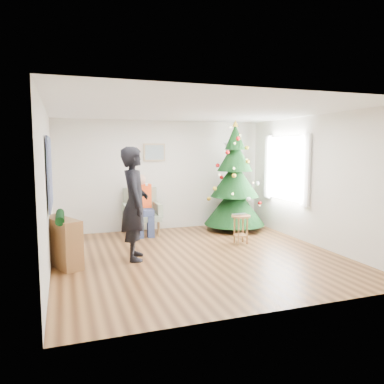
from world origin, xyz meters
name	(u,v)px	position (x,y,z in m)	size (l,w,h in m)	color
floor	(198,256)	(0.00, 0.00, 0.00)	(5.00, 5.00, 0.00)	brown
ceiling	(198,110)	(0.00, 0.00, 2.60)	(5.00, 5.00, 0.00)	white
wall_back	(162,175)	(0.00, 2.50, 1.30)	(5.00, 5.00, 0.00)	silver
wall_front	(272,204)	(0.00, -2.50, 1.30)	(5.00, 5.00, 0.00)	silver
wall_left	(47,190)	(-2.50, 0.00, 1.30)	(5.00, 5.00, 0.00)	silver
wall_right	(316,181)	(2.50, 0.00, 1.30)	(5.00, 5.00, 0.00)	silver
window_panel	(286,168)	(2.47, 1.00, 1.50)	(0.04, 1.30, 1.40)	white
curtains	(285,168)	(2.44, 1.00, 1.50)	(0.05, 1.75, 1.50)	white
christmas_tree	(235,181)	(1.60, 1.83, 1.17)	(1.44, 1.44, 2.60)	#3F2816
stool	(241,229)	(1.14, 0.56, 0.30)	(0.39, 0.39, 0.59)	brown
laptop	(241,215)	(1.14, 0.56, 0.60)	(0.32, 0.21, 0.03)	silver
armchair	(142,217)	(-0.60, 2.07, 0.39)	(0.86, 0.78, 1.04)	gray
seated_person	(142,204)	(-0.60, 2.01, 0.71)	(0.47, 0.67, 1.36)	navy
standing_man	(135,204)	(-1.10, 0.19, 0.99)	(0.72, 0.47, 1.97)	black
game_controller	(147,185)	(-0.89, 0.16, 1.31)	(0.04, 0.13, 0.04)	white
console	(61,242)	(-2.33, 0.22, 0.40)	(0.30, 1.00, 0.80)	brown
garland	(60,217)	(-2.33, 0.22, 0.82)	(0.14, 0.14, 0.90)	black
tapestry	(50,172)	(-2.46, 0.30, 1.55)	(0.03, 1.50, 1.15)	black
framed_picture	(154,152)	(-0.20, 2.46, 1.85)	(0.52, 0.05, 0.42)	tan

